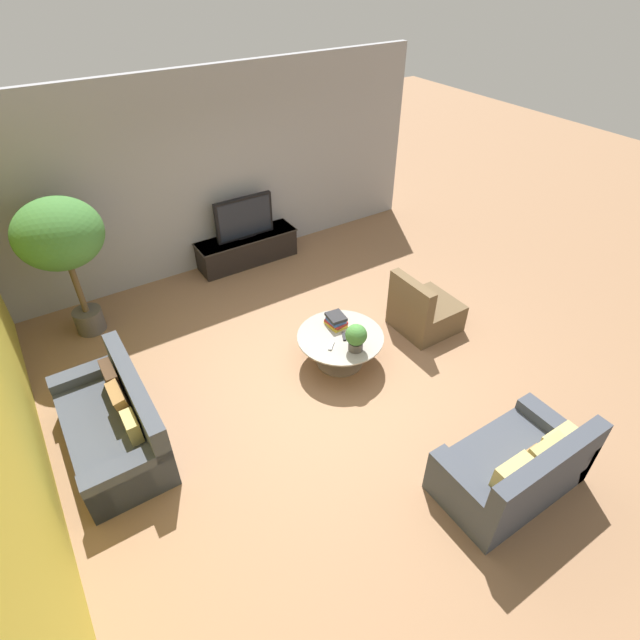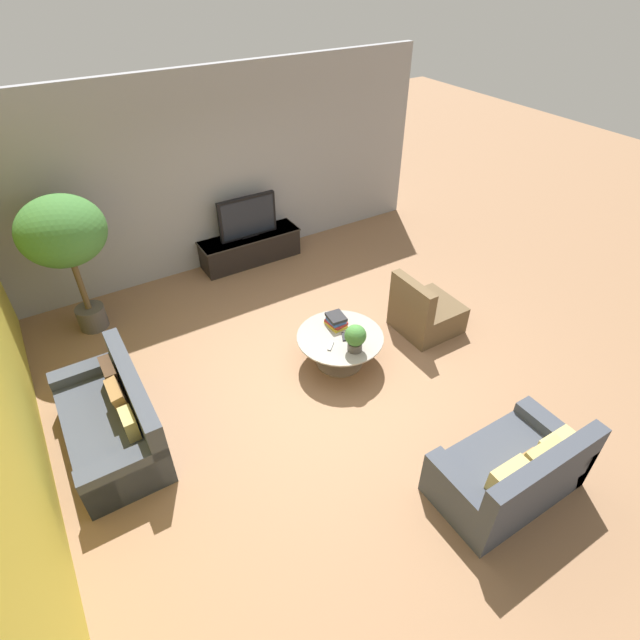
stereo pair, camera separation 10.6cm
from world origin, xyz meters
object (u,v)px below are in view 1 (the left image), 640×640
(armchair_wicker, at_px, (423,312))
(couch_by_wall, at_px, (115,425))
(potted_plant_tabletop, at_px, (356,337))
(television, at_px, (244,218))
(couch_near_entry, at_px, (515,469))
(coffee_table, at_px, (340,344))
(potted_palm_tall, at_px, (60,238))
(media_console, at_px, (247,248))

(armchair_wicker, bearing_deg, couch_by_wall, 86.49)
(armchair_wicker, xyz_separation_m, potted_plant_tabletop, (-1.37, -0.27, 0.36))
(armchair_wicker, bearing_deg, television, 23.06)
(couch_near_entry, bearing_deg, coffee_table, -81.55)
(coffee_table, bearing_deg, couch_near_entry, -81.55)
(television, xyz_separation_m, armchair_wicker, (1.25, -2.93, -0.53))
(coffee_table, bearing_deg, television, 87.55)
(television, height_order, potted_palm_tall, potted_palm_tall)
(armchair_wicker, distance_m, potted_plant_tabletop, 1.44)
(potted_palm_tall, xyz_separation_m, potted_plant_tabletop, (2.54, -2.73, -0.81))
(television, distance_m, couch_near_entry, 5.37)
(armchair_wicker, height_order, potted_plant_tabletop, armchair_wicker)
(coffee_table, bearing_deg, potted_plant_tabletop, -88.61)
(couch_near_entry, bearing_deg, armchair_wicker, -112.75)
(potted_plant_tabletop, bearing_deg, coffee_table, 91.39)
(coffee_table, relative_size, potted_palm_tall, 0.56)
(television, relative_size, armchair_wicker, 1.13)
(media_console, bearing_deg, coffee_table, -92.45)
(media_console, xyz_separation_m, couch_by_wall, (-2.87, -2.68, 0.04))
(media_console, relative_size, potted_plant_tabletop, 4.71)
(couch_by_wall, xyz_separation_m, potted_palm_tall, (0.21, 2.21, 1.15))
(media_console, xyz_separation_m, potted_palm_tall, (-2.66, -0.47, 1.19))
(media_console, relative_size, armchair_wicker, 1.95)
(couch_by_wall, height_order, couch_near_entry, same)
(armchair_wicker, bearing_deg, media_console, 23.05)
(media_console, relative_size, couch_near_entry, 1.16)
(couch_near_entry, xyz_separation_m, armchair_wicker, (1.01, 2.41, -0.03))
(couch_near_entry, distance_m, potted_plant_tabletop, 2.19)
(couch_near_entry, relative_size, potted_plant_tabletop, 4.05)
(media_console, height_order, potted_palm_tall, potted_palm_tall)
(couch_by_wall, bearing_deg, armchair_wicker, 86.49)
(media_console, distance_m, couch_by_wall, 3.93)
(couch_near_entry, height_order, potted_palm_tall, potted_palm_tall)
(couch_near_entry, bearing_deg, potted_palm_tall, -59.25)
(couch_by_wall, distance_m, armchair_wicker, 4.12)
(media_console, bearing_deg, couch_near_entry, -87.44)
(potted_plant_tabletop, bearing_deg, media_console, 87.91)
(coffee_table, bearing_deg, couch_by_wall, 175.48)
(potted_palm_tall, bearing_deg, couch_by_wall, -95.36)
(media_console, bearing_deg, potted_plant_tabletop, -92.09)
(media_console, height_order, couch_near_entry, couch_near_entry)
(couch_by_wall, relative_size, armchair_wicker, 1.98)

